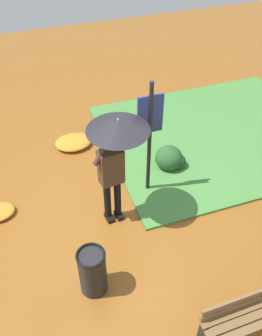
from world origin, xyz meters
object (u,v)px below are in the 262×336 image
object	(u,v)px
handbag	(109,177)
trash_bin	(93,271)
info_sign_post	(150,127)
park_bench	(252,316)
person_with_umbrella	(115,147)

from	to	relation	value
handbag	trash_bin	distance (m)	2.30
trash_bin	info_sign_post	bearing A→B (deg)	48.52
handbag	trash_bin	bearing A→B (deg)	-112.09
handbag	park_bench	world-z (taller)	park_bench
person_with_umbrella	info_sign_post	world-z (taller)	info_sign_post
handbag	trash_bin	xyz separation A→B (m)	(-0.86, -2.11, 0.29)
person_with_umbrella	park_bench	xyz separation A→B (m)	(1.04, -2.55, -1.15)
info_sign_post	person_with_umbrella	bearing A→B (deg)	-149.72
info_sign_post	park_bench	distance (m)	3.17
info_sign_post	park_bench	world-z (taller)	info_sign_post
info_sign_post	park_bench	size ratio (longest dim) A/B	1.64
info_sign_post	handbag	bearing A→B (deg)	145.04
handbag	trash_bin	size ratio (longest dim) A/B	0.44
info_sign_post	trash_bin	xyz separation A→B (m)	(-1.48, -1.68, -1.03)
person_with_umbrella	info_sign_post	xyz separation A→B (m)	(0.73, 0.43, -0.11)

